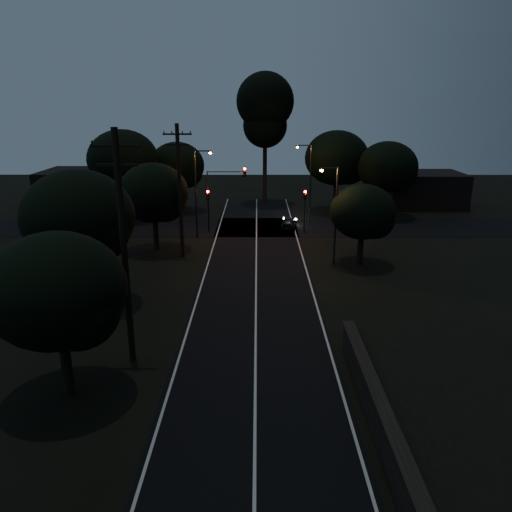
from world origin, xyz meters
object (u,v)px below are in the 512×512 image
object	(u,v)px
signal_right	(305,203)
car	(289,223)
utility_pole_mid	(124,246)
streetlight_a	(198,188)
streetlight_c	(334,209)
utility_pole_far	(180,189)
tall_pine	(265,109)
signal_left	(208,203)
streetlight_b	(309,178)
signal_mast	(226,187)

from	to	relation	value
signal_right	car	size ratio (longest dim) A/B	1.17
utility_pole_mid	streetlight_a	bearing A→B (deg)	88.27
streetlight_c	car	distance (m)	12.22
utility_pole_far	tall_pine	world-z (taller)	tall_pine
signal_left	signal_right	size ratio (longest dim) A/B	1.00
streetlight_b	car	distance (m)	5.28
tall_pine	streetlight_b	xyz separation A→B (m)	(4.31, -11.00, -6.58)
utility_pole_far	signal_right	bearing A→B (deg)	37.00
streetlight_a	streetlight_b	size ratio (longest dim) A/B	1.00
signal_left	streetlight_b	size ratio (longest dim) A/B	0.51
signal_mast	streetlight_a	world-z (taller)	streetlight_a
signal_left	utility_pole_mid	bearing A→B (deg)	-93.21
signal_left	tall_pine	bearing A→B (deg)	69.54
streetlight_a	streetlight_c	size ratio (longest dim) A/B	1.07
utility_pole_mid	signal_mast	size ratio (longest dim) A/B	1.76
tall_pine	signal_right	xyz separation A→B (m)	(3.60, -15.01, -8.38)
signal_right	streetlight_b	xyz separation A→B (m)	(0.71, 4.01, 1.80)
utility_pole_mid	signal_right	bearing A→B (deg)	67.01
tall_pine	car	size ratio (longest dim) A/B	4.43
utility_pole_far	streetlight_a	bearing A→B (deg)	83.41
utility_pole_mid	streetlight_a	world-z (taller)	utility_pole_mid
utility_pole_mid	streetlight_a	distance (m)	23.04
utility_pole_far	streetlight_a	xyz separation A→B (m)	(0.69, 6.00, -0.85)
tall_pine	signal_right	bearing A→B (deg)	-76.51
tall_pine	streetlight_b	distance (m)	13.52
streetlight_b	car	world-z (taller)	streetlight_b
utility_pole_far	signal_right	distance (m)	13.53
signal_right	car	xyz separation A→B (m)	(-1.40, 1.34, -2.24)
tall_pine	streetlight_a	world-z (taller)	tall_pine
signal_mast	streetlight_a	xyz separation A→B (m)	(-2.39, -1.99, 0.30)
utility_pole_far	tall_pine	bearing A→B (deg)	73.07
signal_mast	car	xyz separation A→B (m)	(6.11, 1.34, -3.74)
car	tall_pine	bearing A→B (deg)	-73.33
streetlight_c	car	world-z (taller)	streetlight_c
car	signal_right	bearing A→B (deg)	143.76
signal_left	signal_right	world-z (taller)	same
tall_pine	signal_left	distance (m)	18.08
utility_pole_far	streetlight_b	distance (m)	16.51
streetlight_a	car	size ratio (longest dim) A/B	2.28
signal_right	tall_pine	bearing A→B (deg)	103.49
tall_pine	utility_pole_far	bearing A→B (deg)	-106.93
utility_pole_far	signal_right	xyz separation A→B (m)	(10.60, 7.99, -2.65)
signal_left	signal_mast	size ratio (longest dim) A/B	0.66
signal_mast	streetlight_c	world-z (taller)	streetlight_c
streetlight_a	signal_right	bearing A→B (deg)	11.34
tall_pine	streetlight_b	world-z (taller)	tall_pine
streetlight_a	streetlight_c	bearing A→B (deg)	-35.69
streetlight_c	streetlight_a	bearing A→B (deg)	144.31
tall_pine	signal_right	size ratio (longest dim) A/B	3.79
car	streetlight_a	bearing A→B (deg)	28.89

